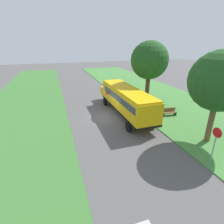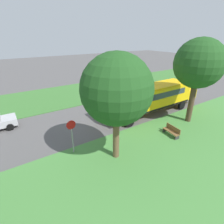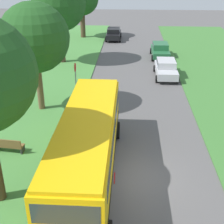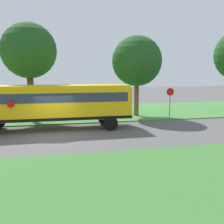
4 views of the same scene
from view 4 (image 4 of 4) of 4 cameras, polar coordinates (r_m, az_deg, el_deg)
The scene contains 8 objects.
ground_plane at distance 17.03m, azimuth -12.25°, elevation -5.33°, with size 120.00×120.00×0.00m, color #565454.
grass_verge at distance 26.85m, azimuth -12.48°, elevation -0.27°, with size 12.00×80.00×0.08m, color #47843D.
grass_far_side at distance 8.53m, azimuth -11.57°, elevation -19.34°, with size 10.00×80.00×0.07m, color #3D7533.
school_bus at distance 19.08m, azimuth -12.85°, elevation 1.98°, with size 2.84×12.42×3.16m.
oak_tree_beside_bus at distance 22.89m, azimuth -17.78°, elevation 12.48°, with size 4.48×4.48×8.07m.
oak_tree_roadside_mid at distance 24.42m, azimuth 5.17°, elevation 11.06°, with size 4.58×4.58×7.41m.
stop_sign at distance 23.51m, azimuth 12.52°, elevation 2.70°, with size 0.08×0.68×2.74m.
park_bench at distance 23.90m, azimuth -8.09°, elevation -0.15°, with size 1.65×0.67×0.92m.
Camera 4 is at (16.56, -0.05, 3.98)m, focal length 42.00 mm.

